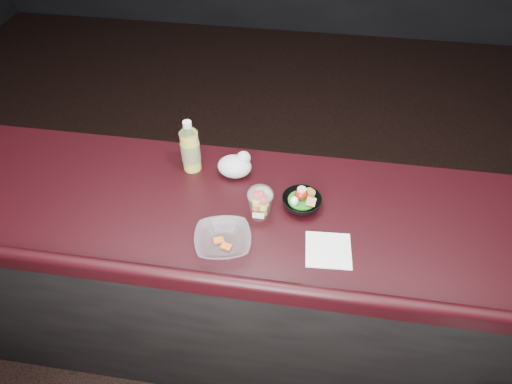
{
  "coord_description": "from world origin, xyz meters",
  "views": [
    {
      "loc": [
        0.12,
        -0.89,
        2.31
      ],
      "look_at": [
        -0.06,
        0.31,
        1.1
      ],
      "focal_mm": 32.0,
      "sensor_mm": 36.0,
      "label": 1
    }
  ],
  "objects_px": {
    "snack_bowl": "(301,201)",
    "takeout_bowl": "(223,240)",
    "green_apple": "(263,195)",
    "lemonade_bottle": "(190,149)",
    "fruit_cup": "(260,202)"
  },
  "relations": [
    {
      "from": "snack_bowl",
      "to": "takeout_bowl",
      "type": "distance_m",
      "value": 0.35
    },
    {
      "from": "green_apple",
      "to": "lemonade_bottle",
      "type": "bearing_deg",
      "value": 154.88
    },
    {
      "from": "snack_bowl",
      "to": "takeout_bowl",
      "type": "bearing_deg",
      "value": -138.25
    },
    {
      "from": "fruit_cup",
      "to": "takeout_bowl",
      "type": "height_order",
      "value": "fruit_cup"
    },
    {
      "from": "green_apple",
      "to": "snack_bowl",
      "type": "xyz_separation_m",
      "value": [
        0.15,
        -0.01,
        -0.0
      ]
    },
    {
      "from": "green_apple",
      "to": "takeout_bowl",
      "type": "height_order",
      "value": "green_apple"
    },
    {
      "from": "lemonade_bottle",
      "to": "fruit_cup",
      "type": "relative_size",
      "value": 1.72
    },
    {
      "from": "fruit_cup",
      "to": "snack_bowl",
      "type": "bearing_deg",
      "value": 24.52
    },
    {
      "from": "green_apple",
      "to": "snack_bowl",
      "type": "bearing_deg",
      "value": -2.2
    },
    {
      "from": "green_apple",
      "to": "snack_bowl",
      "type": "distance_m",
      "value": 0.15
    },
    {
      "from": "fruit_cup",
      "to": "snack_bowl",
      "type": "height_order",
      "value": "fruit_cup"
    },
    {
      "from": "lemonade_bottle",
      "to": "snack_bowl",
      "type": "distance_m",
      "value": 0.5
    },
    {
      "from": "snack_bowl",
      "to": "takeout_bowl",
      "type": "height_order",
      "value": "snack_bowl"
    },
    {
      "from": "green_apple",
      "to": "snack_bowl",
      "type": "relative_size",
      "value": 0.37
    },
    {
      "from": "lemonade_bottle",
      "to": "green_apple",
      "type": "xyz_separation_m",
      "value": [
        0.32,
        -0.15,
        -0.07
      ]
    }
  ]
}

